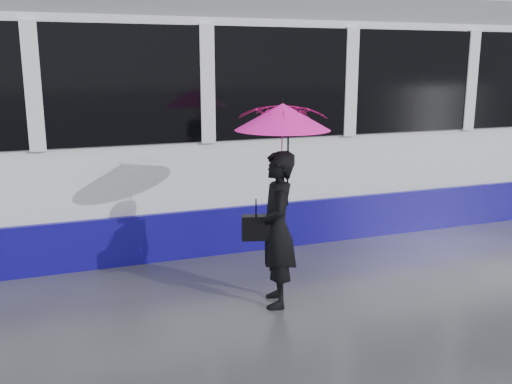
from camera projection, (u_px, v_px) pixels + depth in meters
name	position (u px, v px, depth m)	size (l,w,h in m)	color
ground	(208.00, 295.00, 6.18)	(90.00, 90.00, 0.00)	#28282C
rails	(163.00, 232.00, 8.46)	(34.00, 1.51, 0.02)	#3F3D38
tram	(77.00, 125.00, 7.73)	(26.00, 2.56, 3.35)	white
woman	(277.00, 230.00, 5.79)	(0.59, 0.39, 1.61)	black
umbrella	(282.00, 135.00, 5.60)	(1.16, 1.16, 1.09)	#F81490
handbag	(256.00, 228.00, 5.73)	(0.31, 0.20, 0.43)	black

